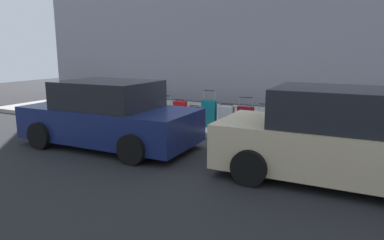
{
  "coord_description": "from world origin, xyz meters",
  "views": [
    {
      "loc": [
        -3.92,
        8.28,
        2.31
      ],
      "look_at": [
        0.0,
        0.58,
        0.58
      ],
      "focal_mm": 32.48,
      "sensor_mm": 36.0,
      "label": 1
    }
  ],
  "objects_px": {
    "bollard_post": "(112,107)",
    "suitcase_olive_2": "(285,125)",
    "suitcase_navy_10": "(152,109)",
    "suitcase_black_0": "(329,125)",
    "suitcase_red_8": "(180,112)",
    "parking_meter": "(381,108)",
    "parked_car_beige_0": "(337,139)",
    "suitcase_navy_3": "(265,122)",
    "parked_car_navy_1": "(109,116)",
    "suitcase_olive_9": "(167,113)",
    "suitcase_maroon_4": "(245,119)",
    "suitcase_black_7": "(194,116)",
    "suitcase_teal_6": "(209,114)",
    "suitcase_silver_5": "(226,118)",
    "suitcase_red_1": "(306,122)",
    "fire_hydrant": "(130,105)"
  },
  "relations": [
    {
      "from": "suitcase_red_1",
      "to": "suitcase_silver_5",
      "type": "distance_m",
      "value": 2.15
    },
    {
      "from": "suitcase_maroon_4",
      "to": "suitcase_black_7",
      "type": "distance_m",
      "value": 1.6
    },
    {
      "from": "suitcase_silver_5",
      "to": "suitcase_olive_9",
      "type": "relative_size",
      "value": 0.86
    },
    {
      "from": "suitcase_red_1",
      "to": "parked_car_beige_0",
      "type": "height_order",
      "value": "parked_car_beige_0"
    },
    {
      "from": "suitcase_black_0",
      "to": "fire_hydrant",
      "type": "distance_m",
      "value": 6.07
    },
    {
      "from": "bollard_post",
      "to": "suitcase_silver_5",
      "type": "bearing_deg",
      "value": -178.92
    },
    {
      "from": "suitcase_red_8",
      "to": "suitcase_black_7",
      "type": "bearing_deg",
      "value": 178.96
    },
    {
      "from": "suitcase_black_7",
      "to": "suitcase_red_8",
      "type": "height_order",
      "value": "suitcase_red_8"
    },
    {
      "from": "suitcase_olive_9",
      "to": "suitcase_red_8",
      "type": "bearing_deg",
      "value": 179.81
    },
    {
      "from": "suitcase_red_8",
      "to": "bollard_post",
      "type": "relative_size",
      "value": 1.05
    },
    {
      "from": "suitcase_black_7",
      "to": "suitcase_navy_10",
      "type": "xyz_separation_m",
      "value": [
        1.47,
        0.06,
        0.11
      ]
    },
    {
      "from": "suitcase_black_7",
      "to": "suitcase_teal_6",
      "type": "bearing_deg",
      "value": 170.49
    },
    {
      "from": "suitcase_olive_2",
      "to": "suitcase_maroon_4",
      "type": "bearing_deg",
      "value": -0.88
    },
    {
      "from": "parking_meter",
      "to": "parked_car_beige_0",
      "type": "xyz_separation_m",
      "value": [
        0.72,
        2.78,
        -0.19
      ]
    },
    {
      "from": "suitcase_navy_3",
      "to": "suitcase_olive_9",
      "type": "bearing_deg",
      "value": -1.6
    },
    {
      "from": "suitcase_maroon_4",
      "to": "suitcase_teal_6",
      "type": "distance_m",
      "value": 1.09
    },
    {
      "from": "suitcase_olive_2",
      "to": "suitcase_red_8",
      "type": "distance_m",
      "value": 3.16
    },
    {
      "from": "suitcase_olive_9",
      "to": "parked_car_navy_1",
      "type": "relative_size",
      "value": 0.19
    },
    {
      "from": "suitcase_navy_3",
      "to": "bollard_post",
      "type": "relative_size",
      "value": 1.14
    },
    {
      "from": "suitcase_navy_10",
      "to": "parked_car_navy_1",
      "type": "bearing_deg",
      "value": 99.79
    },
    {
      "from": "bollard_post",
      "to": "suitcase_olive_2",
      "type": "bearing_deg",
      "value": -179.11
    },
    {
      "from": "suitcase_olive_9",
      "to": "parking_meter",
      "type": "height_order",
      "value": "parking_meter"
    },
    {
      "from": "suitcase_olive_2",
      "to": "suitcase_black_7",
      "type": "relative_size",
      "value": 1.02
    },
    {
      "from": "suitcase_red_8",
      "to": "suitcase_navy_3",
      "type": "bearing_deg",
      "value": 178.14
    },
    {
      "from": "suitcase_black_0",
      "to": "suitcase_maroon_4",
      "type": "bearing_deg",
      "value": 1.12
    },
    {
      "from": "suitcase_teal_6",
      "to": "suitcase_olive_9",
      "type": "bearing_deg",
      "value": -3.74
    },
    {
      "from": "suitcase_red_1",
      "to": "suitcase_maroon_4",
      "type": "xyz_separation_m",
      "value": [
        1.6,
        0.06,
        -0.05
      ]
    },
    {
      "from": "suitcase_black_7",
      "to": "bollard_post",
      "type": "relative_size",
      "value": 0.84
    },
    {
      "from": "suitcase_silver_5",
      "to": "suitcase_black_7",
      "type": "height_order",
      "value": "suitcase_silver_5"
    },
    {
      "from": "suitcase_black_0",
      "to": "suitcase_red_8",
      "type": "relative_size",
      "value": 1.39
    },
    {
      "from": "suitcase_olive_2",
      "to": "suitcase_navy_10",
      "type": "xyz_separation_m",
      "value": [
        4.14,
        -0.04,
        0.11
      ]
    },
    {
      "from": "suitcase_black_0",
      "to": "suitcase_teal_6",
      "type": "xyz_separation_m",
      "value": [
        3.22,
        0.05,
        0.03
      ]
    },
    {
      "from": "suitcase_navy_3",
      "to": "fire_hydrant",
      "type": "xyz_separation_m",
      "value": [
        4.48,
        -0.04,
        0.15
      ]
    },
    {
      "from": "suitcase_navy_3",
      "to": "suitcase_red_8",
      "type": "relative_size",
      "value": 1.08
    },
    {
      "from": "suitcase_black_0",
      "to": "parked_car_beige_0",
      "type": "height_order",
      "value": "parked_car_beige_0"
    },
    {
      "from": "parked_car_beige_0",
      "to": "suitcase_navy_3",
      "type": "bearing_deg",
      "value": -51.44
    },
    {
      "from": "suitcase_maroon_4",
      "to": "suitcase_navy_3",
      "type": "bearing_deg",
      "value": -179.69
    },
    {
      "from": "suitcase_olive_9",
      "to": "fire_hydrant",
      "type": "relative_size",
      "value": 1.0
    },
    {
      "from": "suitcase_red_8",
      "to": "suitcase_navy_10",
      "type": "height_order",
      "value": "suitcase_navy_10"
    },
    {
      "from": "bollard_post",
      "to": "parked_car_navy_1",
      "type": "distance_m",
      "value": 3.06
    },
    {
      "from": "suitcase_navy_3",
      "to": "suitcase_black_7",
      "type": "relative_size",
      "value": 1.35
    },
    {
      "from": "suitcase_olive_9",
      "to": "suitcase_navy_10",
      "type": "relative_size",
      "value": 0.77
    },
    {
      "from": "suitcase_teal_6",
      "to": "suitcase_red_1",
      "type": "bearing_deg",
      "value": -178.67
    },
    {
      "from": "suitcase_teal_6",
      "to": "suitcase_black_7",
      "type": "bearing_deg",
      "value": -9.51
    },
    {
      "from": "parked_car_beige_0",
      "to": "parked_car_navy_1",
      "type": "xyz_separation_m",
      "value": [
        5.15,
        0.0,
        -0.03
      ]
    },
    {
      "from": "bollard_post",
      "to": "suitcase_olive_9",
      "type": "bearing_deg",
      "value": -174.46
    },
    {
      "from": "suitcase_red_8",
      "to": "parked_car_beige_0",
      "type": "height_order",
      "value": "parked_car_beige_0"
    },
    {
      "from": "suitcase_maroon_4",
      "to": "suitcase_teal_6",
      "type": "bearing_deg",
      "value": 0.35
    },
    {
      "from": "suitcase_navy_3",
      "to": "parked_car_navy_1",
      "type": "height_order",
      "value": "parked_car_navy_1"
    },
    {
      "from": "suitcase_olive_2",
      "to": "suitcase_teal_6",
      "type": "xyz_separation_m",
      "value": [
        2.16,
        -0.01,
        0.12
      ]
    }
  ]
}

